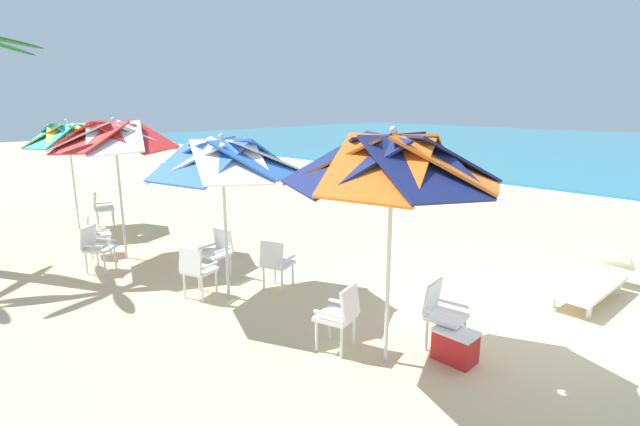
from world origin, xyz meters
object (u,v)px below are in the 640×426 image
at_px(beach_umbrella_1, 222,159).
at_px(plastic_chair_3, 276,262).
at_px(beach_umbrella_2, 115,137).
at_px(beach_umbrella_3, 68,136).
at_px(sun_lounger_1, 593,281).
at_px(beach_umbrella_0, 392,162).
at_px(plastic_chair_2, 197,268).
at_px(plastic_chair_6, 96,245).
at_px(plastic_chair_1, 340,313).
at_px(plastic_chair_7, 101,207).
at_px(plastic_chair_0, 442,311).
at_px(plastic_chair_4, 218,250).
at_px(cooler_box, 455,345).
at_px(plastic_chair_5, 95,232).

relative_size(beach_umbrella_1, plastic_chair_3, 3.01).
bearing_deg(beach_umbrella_2, beach_umbrella_3, 177.27).
height_order(beach_umbrella_3, sun_lounger_1, beach_umbrella_3).
distance_m(beach_umbrella_0, plastic_chair_2, 3.86).
bearing_deg(plastic_chair_6, beach_umbrella_1, 19.99).
distance_m(plastic_chair_1, beach_umbrella_3, 8.72).
bearing_deg(beach_umbrella_1, plastic_chair_3, 68.25).
height_order(beach_umbrella_1, plastic_chair_2, beach_umbrella_1).
relative_size(plastic_chair_3, plastic_chair_6, 1.00).
bearing_deg(beach_umbrella_3, plastic_chair_3, 7.96).
height_order(plastic_chair_1, beach_umbrella_2, beach_umbrella_2).
bearing_deg(sun_lounger_1, beach_umbrella_3, -157.40).
xyz_separation_m(beach_umbrella_1, beach_umbrella_2, (-3.11, -0.30, 0.17)).
xyz_separation_m(plastic_chair_1, plastic_chair_7, (-8.33, 0.29, 0.00)).
distance_m(plastic_chair_0, beach_umbrella_2, 6.75).
xyz_separation_m(plastic_chair_2, plastic_chair_4, (-0.57, 0.77, 0.00)).
bearing_deg(beach_umbrella_2, plastic_chair_2, -0.77).
bearing_deg(beach_umbrella_3, beach_umbrella_0, 2.52).
relative_size(plastic_chair_1, beach_umbrella_3, 0.33).
height_order(plastic_chair_2, beach_umbrella_2, beach_umbrella_2).
height_order(plastic_chair_4, sun_lounger_1, plastic_chair_4).
distance_m(beach_umbrella_0, beach_umbrella_2, 6.08).
xyz_separation_m(beach_umbrella_1, plastic_chair_7, (-5.96, 0.34, -1.74)).
bearing_deg(plastic_chair_0, cooler_box, -27.37).
bearing_deg(plastic_chair_1, plastic_chair_5, -173.30).
bearing_deg(plastic_chair_7, plastic_chair_2, -6.91).
relative_size(plastic_chair_3, sun_lounger_1, 0.40).
xyz_separation_m(beach_umbrella_3, cooler_box, (9.70, 1.00, -2.06)).
bearing_deg(beach_umbrella_3, plastic_chair_0, 7.01).
distance_m(plastic_chair_2, plastic_chair_3, 1.26).
height_order(plastic_chair_0, beach_umbrella_2, beach_umbrella_2).
height_order(plastic_chair_4, plastic_chair_7, same).
relative_size(beach_umbrella_2, sun_lounger_1, 1.28).
distance_m(beach_umbrella_1, plastic_chair_7, 6.22).
height_order(plastic_chair_5, beach_umbrella_3, beach_umbrella_3).
bearing_deg(beach_umbrella_3, beach_umbrella_1, 1.48).
height_order(plastic_chair_7, sun_lounger_1, plastic_chair_7).
distance_m(plastic_chair_3, plastic_chair_7, 6.27).
distance_m(plastic_chair_0, plastic_chair_1, 1.28).
bearing_deg(plastic_chair_1, beach_umbrella_2, -176.27).
bearing_deg(sun_lounger_1, plastic_chair_7, -159.44).
height_order(plastic_chair_1, plastic_chair_2, same).
distance_m(beach_umbrella_1, plastic_chair_2, 1.80).
bearing_deg(plastic_chair_7, sun_lounger_1, 20.56).
bearing_deg(sun_lounger_1, plastic_chair_2, -134.98).
distance_m(plastic_chair_7, sun_lounger_1, 10.76).
height_order(beach_umbrella_1, plastic_chair_4, beach_umbrella_1).
relative_size(plastic_chair_6, beach_umbrella_3, 0.33).
relative_size(plastic_chair_3, plastic_chair_5, 1.00).
relative_size(plastic_chair_2, plastic_chair_7, 1.00).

